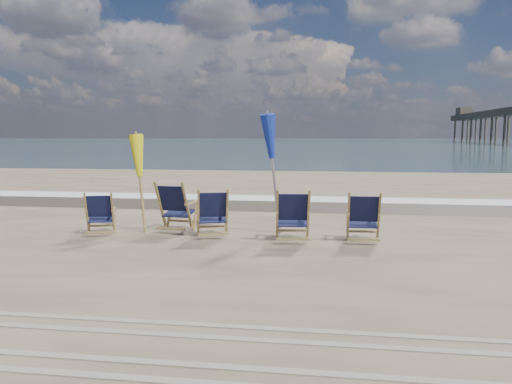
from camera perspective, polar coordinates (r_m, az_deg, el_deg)
ocean at (r=135.10m, az=7.73°, el=5.70°), size 400.00×400.00×0.00m
surf_foam at (r=15.57m, az=3.23°, el=-0.73°), size 200.00×1.40×0.01m
wet_sand_strip at (r=14.09m, az=2.69°, el=-1.50°), size 200.00×2.60×0.00m
tire_tracks at (r=4.91m, az=-8.82°, el=-17.27°), size 80.00×1.30×0.01m
beach_chair_0 at (r=10.22m, az=-16.05°, el=-2.34°), size 0.74×0.78×0.88m
beach_chair_1 at (r=10.11m, az=-7.90°, el=-1.76°), size 0.77×0.84×1.05m
beach_chair_2 at (r=9.60m, az=-3.32°, el=-2.37°), size 0.80×0.85×0.98m
beach_chair_3 at (r=9.14m, az=6.00°, el=-2.75°), size 0.72×0.79×1.01m
beach_chair_4 at (r=9.29m, az=13.88°, el=-2.88°), size 0.62×0.70×0.97m
umbrella_yellow at (r=10.38m, az=-13.08°, el=3.55°), size 0.30×0.30×1.98m
umbrella_blue at (r=9.74m, az=2.11°, el=5.74°), size 0.30×0.30×2.38m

